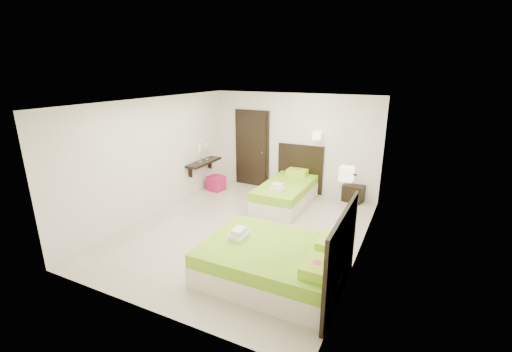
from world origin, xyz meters
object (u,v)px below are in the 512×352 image
at_px(bed_double, 278,262).
at_px(ottoman, 216,183).
at_px(nightstand, 354,193).
at_px(bed_single, 287,191).

bearing_deg(bed_double, ottoman, 134.78).
height_order(nightstand, ottoman, nightstand).
bearing_deg(nightstand, ottoman, -155.76).
distance_m(nightstand, ottoman, 3.64).
distance_m(bed_single, bed_double, 3.27).
relative_size(bed_single, bed_double, 0.96).
bearing_deg(bed_double, bed_single, 108.43).
height_order(bed_double, ottoman, bed_double).
height_order(bed_single, ottoman, bed_single).
bearing_deg(ottoman, nightstand, 13.09).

